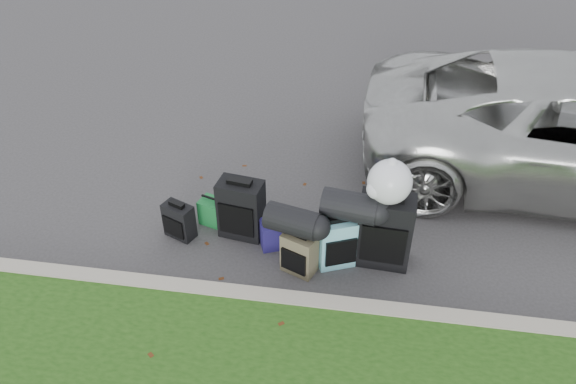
# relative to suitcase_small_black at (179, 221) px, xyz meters

# --- Properties ---
(ground) EXTENTS (120.00, 120.00, 0.00)m
(ground) POSITION_rel_suitcase_small_black_xyz_m (1.33, 0.10, -0.22)
(ground) COLOR #383535
(ground) RESTS_ON ground
(curb) EXTENTS (120.00, 0.18, 0.15)m
(curb) POSITION_rel_suitcase_small_black_xyz_m (1.33, -0.90, -0.14)
(curb) COLOR #9E937F
(curb) RESTS_ON ground
(suitcase_small_black) EXTENTS (0.40, 0.31, 0.44)m
(suitcase_small_black) POSITION_rel_suitcase_small_black_xyz_m (0.00, 0.00, 0.00)
(suitcase_small_black) COLOR black
(suitcase_small_black) RESTS_ON ground
(suitcase_large_black_left) EXTENTS (0.54, 0.37, 0.72)m
(suitcase_large_black_left) POSITION_rel_suitcase_small_black_xyz_m (0.71, 0.15, 0.14)
(suitcase_large_black_left) COLOR black
(suitcase_large_black_left) RESTS_ON ground
(suitcase_olive) EXTENTS (0.42, 0.35, 0.49)m
(suitcase_olive) POSITION_rel_suitcase_small_black_xyz_m (1.45, -0.36, 0.03)
(suitcase_olive) COLOR #48412D
(suitcase_olive) RESTS_ON ground
(suitcase_teal) EXTENTS (0.48, 0.39, 0.60)m
(suitcase_teal) POSITION_rel_suitcase_small_black_xyz_m (1.84, -0.18, 0.08)
(suitcase_teal) COLOR #5B9FB4
(suitcase_teal) RESTS_ON ground
(suitcase_large_black_right) EXTENTS (0.59, 0.38, 0.86)m
(suitcase_large_black_right) POSITION_rel_suitcase_small_black_xyz_m (2.34, -0.07, 0.21)
(suitcase_large_black_right) COLOR black
(suitcase_large_black_right) RESTS_ON ground
(tote_green) EXTENTS (0.34, 0.30, 0.32)m
(tote_green) POSITION_rel_suitcase_small_black_xyz_m (0.32, 0.29, -0.06)
(tote_green) COLOR #1A7532
(tote_green) RESTS_ON ground
(tote_navy) EXTENTS (0.38, 0.34, 0.33)m
(tote_navy) POSITION_rel_suitcase_small_black_xyz_m (1.12, 0.00, -0.05)
(tote_navy) COLOR navy
(tote_navy) RESTS_ON ground
(duffel_left) EXTENTS (0.61, 0.43, 0.30)m
(duffel_left) POSITION_rel_suitcase_small_black_xyz_m (1.36, -0.30, 0.43)
(duffel_left) COLOR black
(duffel_left) RESTS_ON suitcase_olive
(duffel_right) EXTENTS (0.62, 0.41, 0.32)m
(duffel_right) POSITION_rel_suitcase_small_black_xyz_m (1.94, -0.12, 0.54)
(duffel_right) COLOR black
(duffel_right) RESTS_ON suitcase_teal
(trash_bag) EXTENTS (0.46, 0.46, 0.46)m
(trash_bag) POSITION_rel_suitcase_small_black_xyz_m (2.32, -0.08, 0.87)
(trash_bag) COLOR white
(trash_bag) RESTS_ON suitcase_large_black_right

